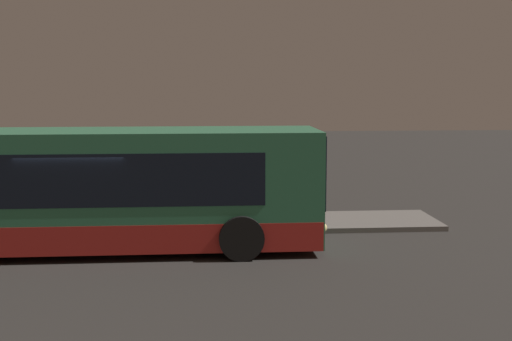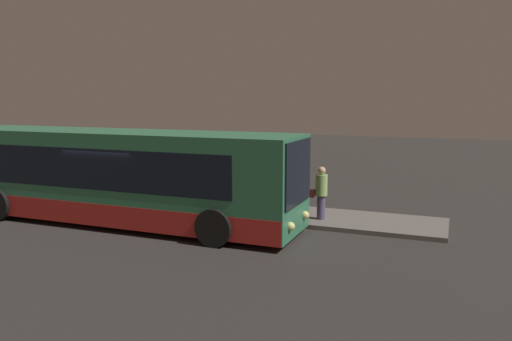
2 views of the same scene
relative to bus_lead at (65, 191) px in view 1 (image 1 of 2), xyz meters
The scene contains 7 objects.
ground 1.56m from the bus_lead, 23.84° to the right, with size 80.00×80.00×0.00m, color #2B2826.
platform 3.12m from the bus_lead, 83.05° to the left, with size 20.00×2.58×0.15m.
bus_lead is the anchor object (origin of this frame).
passenger_boarding 6.82m from the bus_lead, 20.03° to the left, with size 0.57×0.40×1.74m.
passenger_waiting 5.74m from the bus_lead, 38.75° to the left, with size 0.60×0.67×1.72m.
suitcase 6.13m from the bus_lead, 34.32° to the left, with size 0.43×0.23×0.97m.
sign_post 3.88m from the bus_lead, 112.86° to the left, with size 0.10×0.60×2.43m.
Camera 1 is at (2.96, -17.62, 4.30)m, focal length 50.00 mm.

